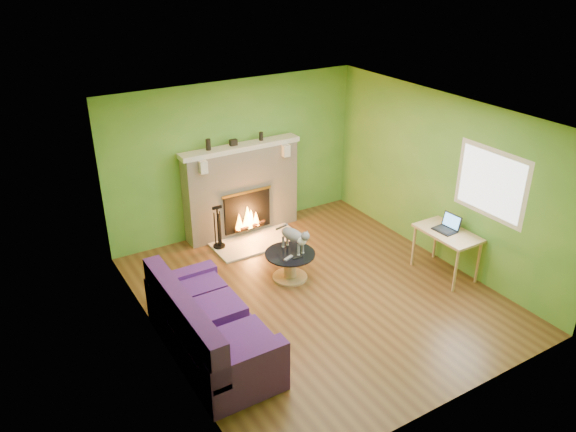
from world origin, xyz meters
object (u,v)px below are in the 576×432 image
coffee_table (290,264)px  cat (293,238)px  desk (447,237)px  sofa (207,329)px

coffee_table → cat: 0.40m
desk → cat: size_ratio=1.44×
desk → coffee_table: bearing=151.9°
coffee_table → cat: (0.08, 0.05, 0.39)m
desk → cat: (-1.98, 1.15, 0.01)m
desk → cat: bearing=149.9°
sofa → cat: 2.11m
sofa → desk: 3.82m
coffee_table → desk: (2.06, -1.10, 0.38)m
sofa → coffee_table: size_ratio=2.79×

